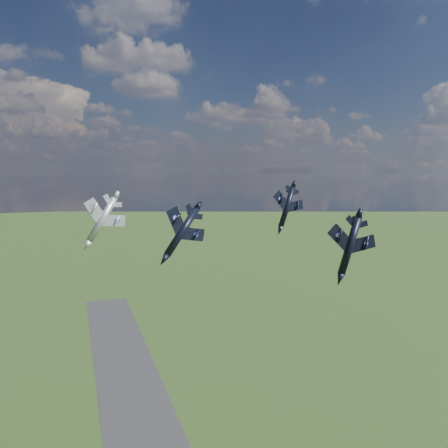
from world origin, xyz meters
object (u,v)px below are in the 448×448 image
object	(u,v)px
jet_lead_navy	(182,232)
jet_left_silver	(102,219)
jet_right_navy	(350,246)
jet_high_navy	(287,207)

from	to	relation	value
jet_lead_navy	jet_left_silver	xyz separation A→B (m)	(-13.99, 15.90, 1.26)
jet_lead_navy	jet_left_silver	bearing A→B (deg)	114.83
jet_left_silver	jet_right_navy	bearing A→B (deg)	-56.41
jet_left_silver	jet_high_navy	bearing A→B (deg)	-19.41
jet_lead_navy	jet_high_navy	distance (m)	28.49
jet_right_navy	jet_left_silver	world-z (taller)	jet_left_silver
jet_right_navy	jet_high_navy	size ratio (longest dim) A/B	0.98
jet_lead_navy	jet_high_navy	size ratio (longest dim) A/B	1.14
jet_right_navy	jet_lead_navy	bearing A→B (deg)	139.16
jet_high_navy	jet_left_silver	world-z (taller)	jet_high_navy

